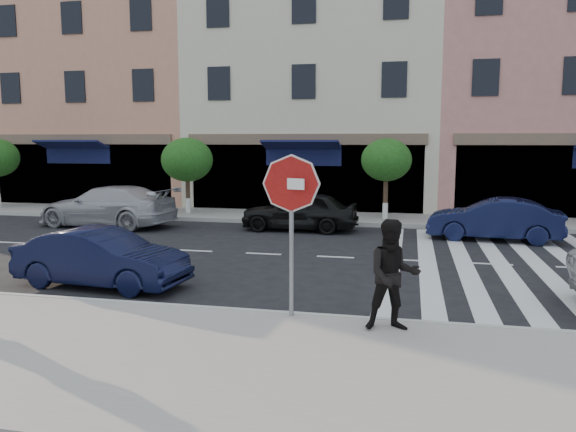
# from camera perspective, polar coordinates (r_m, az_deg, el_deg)

# --- Properties ---
(ground) EXTENTS (120.00, 120.00, 0.00)m
(ground) POSITION_cam_1_polar(r_m,az_deg,el_deg) (11.82, -7.53, -7.66)
(ground) COLOR black
(ground) RESTS_ON ground
(sidewalk_near) EXTENTS (60.00, 4.50, 0.15)m
(sidewalk_near) POSITION_cam_1_polar(r_m,az_deg,el_deg) (8.54, -16.33, -13.50)
(sidewalk_near) COLOR gray
(sidewalk_near) RESTS_ON ground
(sidewalk_far) EXTENTS (60.00, 3.00, 0.15)m
(sidewalk_far) POSITION_cam_1_polar(r_m,az_deg,el_deg) (22.26, 2.10, -0.13)
(sidewalk_far) COLOR gray
(sidewalk_far) RESTS_ON ground
(building_west_mid) EXTENTS (10.00, 9.00, 14.00)m
(building_west_mid) POSITION_cam_1_polar(r_m,az_deg,el_deg) (31.70, -16.36, 14.46)
(building_west_mid) COLOR tan
(building_west_mid) RESTS_ON ground
(building_centre) EXTENTS (11.00, 9.00, 11.00)m
(building_centre) POSITION_cam_1_polar(r_m,az_deg,el_deg) (28.15, 3.36, 12.57)
(building_centre) COLOR beige
(building_centre) RESTS_ON ground
(street_tree_wb) EXTENTS (2.10, 2.10, 3.06)m
(street_tree_wb) POSITION_cam_1_polar(r_m,az_deg,el_deg) (23.29, -10.21, 5.61)
(street_tree_wb) COLOR #473323
(street_tree_wb) RESTS_ON sidewalk_far
(street_tree_c) EXTENTS (1.90, 1.90, 3.04)m
(street_tree_c) POSITION_cam_1_polar(r_m,az_deg,el_deg) (21.54, 9.95, 5.59)
(street_tree_c) COLOR #473323
(street_tree_c) RESTS_ON sidewalk_far
(stop_sign) EXTENTS (0.92, 0.35, 2.74)m
(stop_sign) POSITION_cam_1_polar(r_m,az_deg,el_deg) (9.29, 0.33, 1.58)
(stop_sign) COLOR gray
(stop_sign) RESTS_ON sidewalk_near
(walker) EXTENTS (0.98, 0.84, 1.76)m
(walker) POSITION_cam_1_polar(r_m,az_deg,el_deg) (8.96, 10.63, -5.93)
(walker) COLOR black
(walker) RESTS_ON sidewalk_near
(car_near_mid) EXTENTS (3.86, 1.66, 1.24)m
(car_near_mid) POSITION_cam_1_polar(r_m,az_deg,el_deg) (12.66, -18.42, -4.07)
(car_near_mid) COLOR black
(car_near_mid) RESTS_ON ground
(car_far_left) EXTENTS (5.29, 2.59, 1.48)m
(car_far_left) POSITION_cam_1_polar(r_m,az_deg,el_deg) (21.34, -17.87, 0.96)
(car_far_left) COLOR #A6A6AB
(car_far_left) RESTS_ON ground
(car_far_mid) EXTENTS (4.03, 1.65, 1.37)m
(car_far_mid) POSITION_cam_1_polar(r_m,az_deg,el_deg) (19.43, 1.18, 0.52)
(car_far_mid) COLOR black
(car_far_mid) RESTS_ON ground
(car_far_right) EXTENTS (4.16, 1.87, 1.33)m
(car_far_right) POSITION_cam_1_polar(r_m,az_deg,el_deg) (18.65, 20.20, -0.32)
(car_far_right) COLOR black
(car_far_right) RESTS_ON ground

